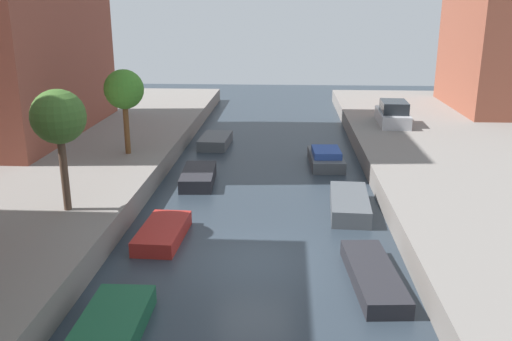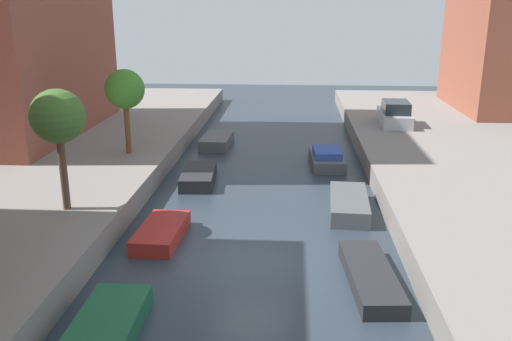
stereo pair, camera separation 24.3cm
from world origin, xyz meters
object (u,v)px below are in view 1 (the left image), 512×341
Objects in this scene: parked_car at (393,114)px; moored_boat_right_3 at (349,204)px; moored_boat_right_2 at (373,276)px; moored_boat_right_4 at (326,158)px; street_tree_2 at (58,118)px; street_tree_3 at (124,90)px; moored_boat_left_2 at (111,327)px; moored_boat_left_3 at (163,233)px; moored_boat_left_4 at (198,177)px; moored_boat_left_5 at (215,141)px.

moored_boat_right_3 is (-4.01, -12.94, -1.28)m from parked_car.
moored_boat_right_4 is (-0.61, 12.99, 0.14)m from moored_boat_right_2.
street_tree_2 reaches higher than moored_boat_right_3.
street_tree_3 is 1.20× the size of moored_boat_left_2.
moored_boat_left_2 is (3.56, -6.40, -4.14)m from street_tree_2.
street_tree_3 is at bearing -151.54° from parked_car.
moored_boat_left_3 is (-11.11, -16.19, -1.35)m from parked_car.
moored_boat_right_4 is at bearing 94.41° from moored_boat_right_3.
moored_boat_left_4 is 1.07× the size of moored_boat_left_5.
moored_boat_right_3 is (-0.08, 6.12, 0.09)m from moored_boat_right_2.
moored_boat_left_3 is at bearing -124.46° from parked_car.
street_tree_2 is 1.03× the size of parked_car.
moored_boat_left_5 is at bearing 89.37° from moored_boat_left_3.
moored_boat_left_3 is at bearing 158.18° from moored_boat_right_2.
moored_boat_left_3 is 7.74m from moored_boat_right_2.
moored_boat_left_2 is at bearing -60.92° from street_tree_2.
street_tree_2 is 1.12× the size of moored_boat_right_3.
street_tree_3 is 5.67m from moored_boat_left_4.
moored_boat_right_3 is (6.84, -3.40, 0.02)m from moored_boat_left_4.
moored_boat_right_4 is (-4.54, -6.08, -1.23)m from parked_car.
moored_boat_left_3 is 6.65m from moored_boat_left_4.
moored_boat_left_5 is at bearing -167.86° from parked_car.
street_tree_2 is at bearing 163.59° from moored_boat_right_2.
street_tree_3 is at bearing 113.33° from moored_boat_left_3.
parked_car is at bearing 12.14° from moored_boat_left_5.
moored_boat_right_3 is at bearing 15.52° from street_tree_2.
moored_boat_right_2 is at bearing 24.28° from moored_boat_left_2.
parked_car is 1.14× the size of moored_boat_right_4.
parked_car is 1.23× the size of moored_boat_left_4.
parked_car reaches higher than moored_boat_right_3.
street_tree_2 is 1.35× the size of moored_boat_left_3.
street_tree_2 reaches higher than moored_boat_left_2.
moored_boat_left_2 is 7.88m from moored_boat_right_2.
moored_boat_left_2 reaches higher than moored_boat_right_2.
moored_boat_left_2 is at bearing -91.14° from moored_boat_left_4.
moored_boat_left_4 is at bearing 153.57° from moored_boat_right_3.
street_tree_3 is 1.06× the size of moored_boat_right_3.
moored_boat_left_3 is 0.94× the size of moored_boat_left_4.
moored_boat_left_3 is at bearing -66.67° from street_tree_3.
moored_boat_left_4 is at bearing 87.76° from moored_boat_left_3.
moored_boat_left_3 is at bearing 90.06° from moored_boat_left_2.
moored_boat_left_3 is (3.55, -8.24, -3.93)m from street_tree_3.
moored_boat_right_4 reaches higher than moored_boat_left_2.
parked_car is at bearing 63.53° from moored_boat_left_2.
parked_car is 19.68m from moored_boat_left_3.
moored_boat_right_4 is (10.13, 1.87, -3.81)m from street_tree_3.
moored_boat_left_4 reaches higher than moored_boat_left_3.
moored_boat_right_4 is (-0.53, 6.86, 0.05)m from moored_boat_right_3.
moored_boat_right_4 is (6.31, 3.46, 0.07)m from moored_boat_left_4.
moored_boat_left_2 is (3.56, -14.36, -3.93)m from street_tree_3.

